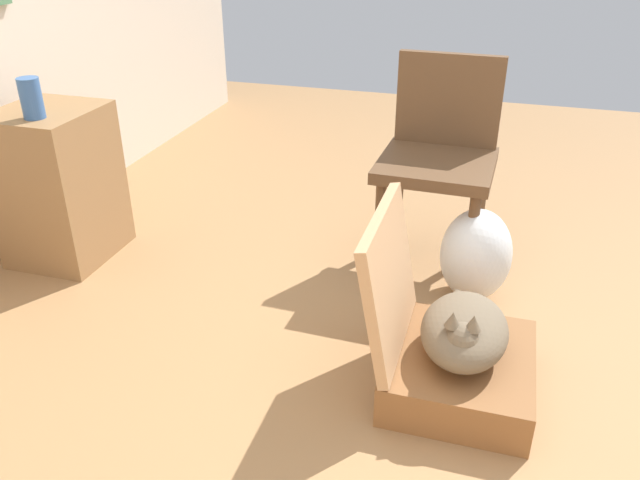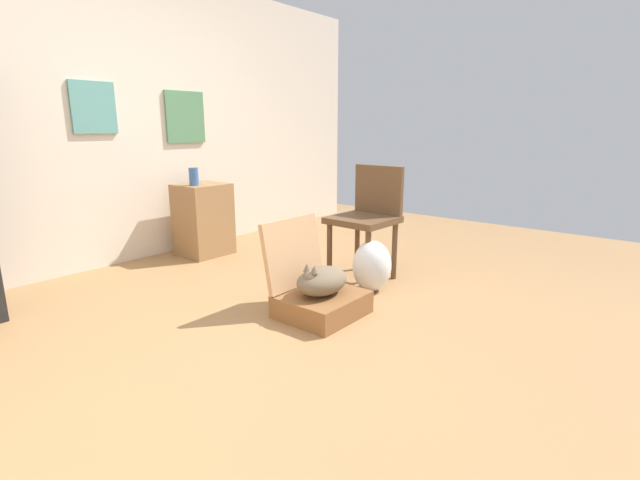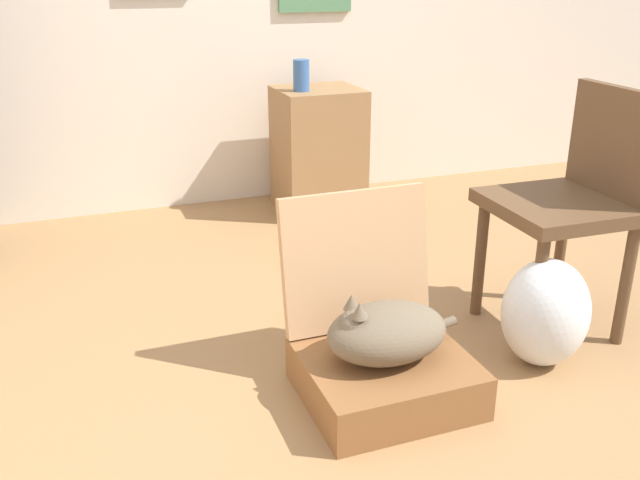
{
  "view_description": "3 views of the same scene",
  "coord_description": "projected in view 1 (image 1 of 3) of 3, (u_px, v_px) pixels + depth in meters",
  "views": [
    {
      "loc": [
        -1.63,
        -0.04,
        1.47
      ],
      "look_at": [
        0.34,
        0.55,
        0.39
      ],
      "focal_mm": 36.06,
      "sensor_mm": 36.0,
      "label": 1
    },
    {
      "loc": [
        -2.1,
        -1.81,
        1.22
      ],
      "look_at": [
        0.48,
        0.3,
        0.4
      ],
      "focal_mm": 25.95,
      "sensor_mm": 36.0,
      "label": 2
    },
    {
      "loc": [
        -0.74,
        -1.74,
        1.32
      ],
      "look_at": [
        0.11,
        0.54,
        0.36
      ],
      "focal_mm": 39.19,
      "sensor_mm": 36.0,
      "label": 3
    }
  ],
  "objects": [
    {
      "name": "side_table",
      "position": [
        59.0,
        185.0,
        2.88
      ],
      "size": [
        0.45,
        0.41,
        0.69
      ],
      "primitive_type": "cube",
      "color": "olive",
      "rests_on": "ground"
    },
    {
      "name": "suitcase_lid",
      "position": [
        389.0,
        281.0,
        2.08
      ],
      "size": [
        0.52,
        0.12,
        0.47
      ],
      "primitive_type": "cube",
      "rotation": [
        1.39,
        0.0,
        0.0
      ],
      "color": "tan",
      "rests_on": "suitcase_base"
    },
    {
      "name": "ground_plane",
      "position": [
        453.0,
        415.0,
        2.08
      ],
      "size": [
        7.68,
        7.68,
        0.0
      ],
      "primitive_type": "plane",
      "color": "#9E7247",
      "rests_on": "ground"
    },
    {
      "name": "cat",
      "position": [
        463.0,
        331.0,
        2.08
      ],
      "size": [
        0.47,
        0.28,
        0.23
      ],
      "color": "brown",
      "rests_on": "suitcase_base"
    },
    {
      "name": "suitcase_base",
      "position": [
        458.0,
        371.0,
        2.16
      ],
      "size": [
        0.52,
        0.47,
        0.15
      ],
      "primitive_type": "cube",
      "color": "brown",
      "rests_on": "ground"
    },
    {
      "name": "plastic_bag_white",
      "position": [
        476.0,
        255.0,
        2.62
      ],
      "size": [
        0.31,
        0.29,
        0.39
      ],
      "primitive_type": "ellipsoid",
      "color": "silver",
      "rests_on": "ground"
    },
    {
      "name": "vase_tall",
      "position": [
        31.0,
        98.0,
        2.58
      ],
      "size": [
        0.09,
        0.09,
        0.16
      ],
      "primitive_type": "cylinder",
      "color": "#38609E",
      "rests_on": "side_table"
    },
    {
      "name": "chair",
      "position": [
        440.0,
        154.0,
        2.72
      ],
      "size": [
        0.49,
        0.48,
        0.92
      ],
      "rotation": [
        0.0,
        0.0,
        -1.6
      ],
      "color": "brown",
      "rests_on": "ground"
    }
  ]
}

